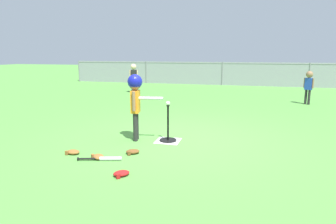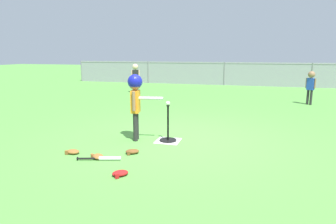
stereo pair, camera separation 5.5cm
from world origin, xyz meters
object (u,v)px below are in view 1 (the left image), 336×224
batting_tee (168,135)px  glove_by_plate (98,157)px  fielder_deep_center (134,74)px  glove_outfield_drop (121,173)px  glove_near_bats (73,152)px  batter_child (136,94)px  baseball_on_tee (168,103)px  spare_bat_silver (106,159)px  glove_tossed_aside (132,152)px  fielder_near_right (309,83)px

batting_tee → glove_by_plate: (-0.81, -1.19, -0.07)m
fielder_deep_center → glove_outfield_drop: 8.34m
glove_near_bats → batter_child: bearing=53.9°
glove_by_plate → glove_near_bats: (-0.50, 0.09, 0.00)m
batting_tee → baseball_on_tee: 0.61m
glove_near_bats → glove_outfield_drop: bearing=-28.6°
batter_child → glove_near_bats: 1.49m
batting_tee → glove_outfield_drop: size_ratio=2.50×
glove_by_plate → glove_outfield_drop: (0.61, -0.51, 0.00)m
baseball_on_tee → spare_bat_silver: size_ratio=0.11×
fielder_deep_center → glove_tossed_aside: 7.47m
fielder_deep_center → glove_near_bats: bearing=-76.6°
glove_near_bats → glove_outfield_drop: 1.26m
batter_child → spare_bat_silver: 1.41m
glove_tossed_aside → batting_tee: bearing=65.4°
glove_outfield_drop → glove_near_bats: bearing=151.4°
fielder_near_right → spare_bat_silver: bearing=-122.7°
batter_child → spare_bat_silver: bearing=-93.7°
batter_child → glove_near_bats: (-0.73, -0.99, -0.84)m
fielder_deep_center → batter_child: bearing=-68.6°
glove_tossed_aside → glove_outfield_drop: (0.18, -0.87, 0.00)m
batting_tee → baseball_on_tee: baseball_on_tee is taller
batting_tee → spare_bat_silver: size_ratio=1.02×
baseball_on_tee → spare_bat_silver: bearing=-118.3°
fielder_deep_center → glove_by_plate: size_ratio=4.33×
glove_tossed_aside → batter_child: bearing=105.7°
glove_by_plate → fielder_near_right: bearing=56.2°
batter_child → glove_by_plate: 1.40m
baseball_on_tee → batter_child: bearing=-170.2°
fielder_near_right → spare_bat_silver: 7.32m
fielder_near_right → spare_bat_silver: size_ratio=1.59×
batting_tee → glove_tossed_aside: batting_tee is taller
batting_tee → glove_tossed_aside: (-0.38, -0.83, -0.07)m
glove_outfield_drop → batter_child: bearing=103.5°
spare_bat_silver → glove_by_plate: bearing=166.1°
batter_child → fielder_near_right: batter_child is taller
spare_bat_silver → glove_near_bats: glove_near_bats is taller
fielder_near_right → batter_child: bearing=-127.6°
glove_by_plate → glove_near_bats: size_ratio=1.12×
glove_tossed_aside → glove_by_plate: bearing=-140.5°
batting_tee → batter_child: batter_child is taller
batting_tee → glove_by_plate: batting_tee is taller
batter_child → glove_by_plate: (-0.23, -1.09, -0.84)m
fielder_deep_center → glove_near_bats: size_ratio=4.86×
batting_tee → spare_bat_silver: batting_tee is taller
fielder_near_right → batting_tee: bearing=-123.7°
fielder_near_right → glove_by_plate: fielder_near_right is taller
batting_tee → spare_bat_silver: (-0.66, -1.23, -0.08)m
batter_child → fielder_deep_center: bearing=111.4°
spare_bat_silver → glove_by_plate: size_ratio=2.45×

